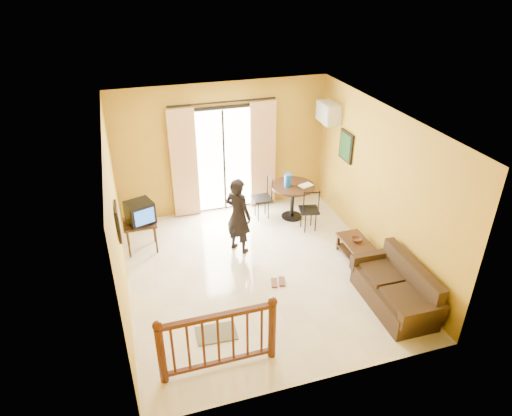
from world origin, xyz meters
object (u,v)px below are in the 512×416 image
object	(u,v)px
television	(140,212)
sofa	(397,290)
coffee_table	(356,247)
dining_table	(293,192)
standing_person	(238,216)

from	to	relation	value
television	sofa	xyz separation A→B (m)	(3.72, -2.81, -0.52)
television	coffee_table	world-z (taller)	television
dining_table	standing_person	size ratio (longest dim) A/B	0.61
television	dining_table	world-z (taller)	television
coffee_table	dining_table	bearing A→B (deg)	107.83
dining_table	sofa	world-z (taller)	sofa
coffee_table	standing_person	size ratio (longest dim) A/B	0.55
coffee_table	standing_person	world-z (taller)	standing_person
dining_table	coffee_table	distance (m)	1.92
sofa	coffee_table	bearing A→B (deg)	91.03
television	coffee_table	xyz separation A→B (m)	(3.72, -1.47, -0.57)
coffee_table	sofa	distance (m)	1.34
dining_table	standing_person	bearing A→B (deg)	-148.52
standing_person	television	bearing A→B (deg)	34.52
sofa	standing_person	size ratio (longest dim) A/B	1.09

